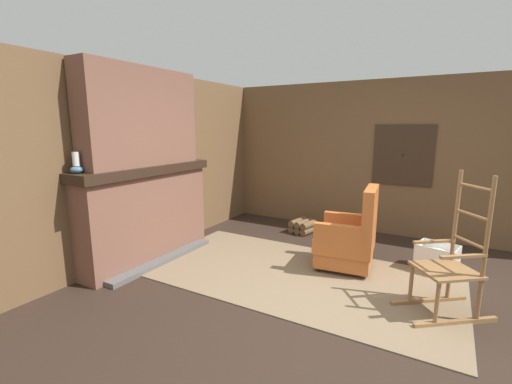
# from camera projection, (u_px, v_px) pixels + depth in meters

# --- Properties ---
(ground_plane) EXTENTS (14.00, 14.00, 0.00)m
(ground_plane) POSITION_uv_depth(u_px,v_px,m) (335.00, 307.00, 3.33)
(ground_plane) COLOR #2D2119
(wood_panel_wall_left) EXTENTS (0.06, 5.96, 2.45)m
(wood_panel_wall_left) POSITION_uv_depth(u_px,v_px,m) (133.00, 166.00, 4.41)
(wood_panel_wall_left) COLOR brown
(wood_panel_wall_left) RESTS_ON ground
(wood_panel_wall_back) EXTENTS (5.96, 0.09, 2.45)m
(wood_panel_wall_back) POSITION_uv_depth(u_px,v_px,m) (389.00, 158.00, 5.41)
(wood_panel_wall_back) COLOR brown
(wood_panel_wall_back) RESTS_ON ground
(fireplace_hearth) EXTENTS (0.57, 1.96, 1.24)m
(fireplace_hearth) POSITION_uv_depth(u_px,v_px,m) (148.00, 214.00, 4.42)
(fireplace_hearth) COLOR brown
(fireplace_hearth) RESTS_ON ground
(chimney_breast) EXTENTS (0.31, 1.64, 1.19)m
(chimney_breast) POSITION_uv_depth(u_px,v_px,m) (141.00, 117.00, 4.20)
(chimney_breast) COLOR brown
(chimney_breast) RESTS_ON fireplace_hearth
(area_rug) EXTENTS (3.57, 1.88, 0.01)m
(area_rug) POSITION_uv_depth(u_px,v_px,m) (294.00, 274.00, 4.04)
(area_rug) COLOR #7A664C
(area_rug) RESTS_ON ground
(armchair) EXTENTS (0.73, 0.73, 1.03)m
(armchair) POSITION_uv_depth(u_px,v_px,m) (349.00, 240.00, 4.16)
(armchair) COLOR #C6662D
(armchair) RESTS_ON ground
(rocking_chair) EXTENTS (0.89, 0.83, 1.33)m
(rocking_chair) POSITION_uv_depth(u_px,v_px,m) (450.00, 269.00, 3.13)
(rocking_chair) COLOR olive
(rocking_chair) RESTS_ON ground
(firewood_stack) EXTENTS (0.42, 0.44, 0.21)m
(firewood_stack) POSITION_uv_depth(u_px,v_px,m) (303.00, 226.00, 5.64)
(firewood_stack) COLOR brown
(firewood_stack) RESTS_ON ground
(laundry_basket) EXTENTS (0.51, 0.43, 0.33)m
(laundry_basket) POSITION_uv_depth(u_px,v_px,m) (437.00, 258.00, 4.12)
(laundry_basket) COLOR white
(laundry_basket) RESTS_ON ground
(oil_lamp_vase) EXTENTS (0.13, 0.13, 0.23)m
(oil_lamp_vase) POSITION_uv_depth(u_px,v_px,m) (77.00, 166.00, 3.56)
(oil_lamp_vase) COLOR #47708E
(oil_lamp_vase) RESTS_ON fireplace_hearth
(storage_case) EXTENTS (0.16, 0.25, 0.13)m
(storage_case) POSITION_uv_depth(u_px,v_px,m) (163.00, 158.00, 4.62)
(storage_case) COLOR gray
(storage_case) RESTS_ON fireplace_hearth
(decorative_plate_on_mantel) EXTENTS (0.07, 0.27, 0.27)m
(decorative_plate_on_mantel) POSITION_uv_depth(u_px,v_px,m) (141.00, 155.00, 4.32)
(decorative_plate_on_mantel) COLOR red
(decorative_plate_on_mantel) RESTS_ON fireplace_hearth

